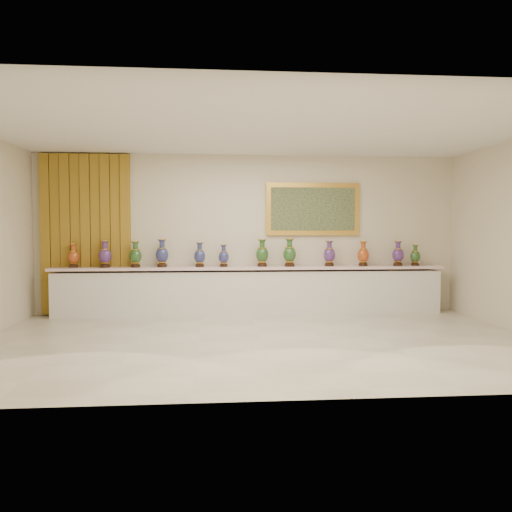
{
  "coord_description": "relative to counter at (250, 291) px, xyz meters",
  "views": [
    {
      "loc": [
        -0.66,
        -7.0,
        1.58
      ],
      "look_at": [
        0.06,
        1.7,
        1.13
      ],
      "focal_mm": 35.0,
      "sensor_mm": 36.0,
      "label": 1
    }
  ],
  "objects": [
    {
      "name": "ground",
      "position": [
        0.0,
        -2.27,
        -0.44
      ],
      "size": [
        8.0,
        8.0,
        0.0
      ],
      "primitive_type": "plane",
      "color": "beige",
      "rests_on": "ground"
    },
    {
      "name": "room",
      "position": [
        -2.35,
        0.17,
        1.14
      ],
      "size": [
        8.0,
        8.0,
        8.0
      ],
      "color": "beige",
      "rests_on": "ground"
    },
    {
      "name": "counter",
      "position": [
        0.0,
        0.0,
        0.0
      ],
      "size": [
        7.28,
        0.48,
        0.9
      ],
      "color": "white",
      "rests_on": "ground"
    },
    {
      "name": "vase_0",
      "position": [
        -3.22,
        0.01,
        0.66
      ],
      "size": [
        0.24,
        0.24,
        0.44
      ],
      "rotation": [
        0.0,
        0.0,
        0.21
      ],
      "color": "#331C0E",
      "rests_on": "counter"
    },
    {
      "name": "vase_1",
      "position": [
        -2.65,
        -0.04,
        0.68
      ],
      "size": [
        0.27,
        0.27,
        0.49
      ],
      "rotation": [
        0.0,
        0.0,
        0.23
      ],
      "color": "#331C0E",
      "rests_on": "counter"
    },
    {
      "name": "vase_2",
      "position": [
        -2.1,
        -0.03,
        0.68
      ],
      "size": [
        0.26,
        0.26,
        0.48
      ],
      "rotation": [
        0.0,
        0.0,
        0.22
      ],
      "color": "#331C0E",
      "rests_on": "counter"
    },
    {
      "name": "vase_3",
      "position": [
        -1.63,
        0.01,
        0.69
      ],
      "size": [
        0.3,
        0.3,
        0.51
      ],
      "rotation": [
        0.0,
        0.0,
        -0.31
      ],
      "color": "#331C0E",
      "rests_on": "counter"
    },
    {
      "name": "vase_4",
      "position": [
        -0.94,
        -0.03,
        0.67
      ],
      "size": [
        0.26,
        0.26,
        0.46
      ],
      "rotation": [
        0.0,
        0.0,
        -0.26
      ],
      "color": "#331C0E",
      "rests_on": "counter"
    },
    {
      "name": "vase_5",
      "position": [
        -0.5,
        -0.02,
        0.65
      ],
      "size": [
        0.23,
        0.23,
        0.41
      ],
      "rotation": [
        0.0,
        0.0,
        0.22
      ],
      "color": "#331C0E",
      "rests_on": "counter"
    },
    {
      "name": "vase_6",
      "position": [
        0.22,
        -0.02,
        0.69
      ],
      "size": [
        0.24,
        0.24,
        0.51
      ],
      "rotation": [
        0.0,
        0.0,
        0.0
      ],
      "color": "#331C0E",
      "rests_on": "counter"
    },
    {
      "name": "vase_7",
      "position": [
        0.73,
        -0.06,
        0.7
      ],
      "size": [
        0.3,
        0.3,
        0.52
      ],
      "rotation": [
        0.0,
        0.0,
        0.28
      ],
      "color": "#331C0E",
      "rests_on": "counter"
    },
    {
      "name": "vase_8",
      "position": [
        1.5,
        0.0,
        0.68
      ],
      "size": [
        0.29,
        0.29,
        0.48
      ],
      "rotation": [
        0.0,
        0.0,
        -0.41
      ],
      "color": "#331C0E",
      "rests_on": "counter"
    },
    {
      "name": "vase_9",
      "position": [
        2.15,
        -0.04,
        0.67
      ],
      "size": [
        0.22,
        0.22,
        0.47
      ],
      "rotation": [
        0.0,
        0.0,
        -0.03
      ],
      "color": "#331C0E",
      "rests_on": "counter"
    },
    {
      "name": "vase_10",
      "position": [
        2.82,
        -0.06,
        0.68
      ],
      "size": [
        0.23,
        0.23,
        0.47
      ],
      "rotation": [
        0.0,
        0.0,
        -0.07
      ],
      "color": "#331C0E",
      "rests_on": "counter"
    },
    {
      "name": "vase_11",
      "position": [
        3.17,
        -0.03,
        0.64
      ],
      "size": [
        0.2,
        0.2,
        0.4
      ],
      "rotation": [
        0.0,
        0.0,
        -0.07
      ],
      "color": "#331C0E",
      "rests_on": "counter"
    },
    {
      "name": "label_card",
      "position": [
        -1.03,
        -0.14,
        0.47
      ],
      "size": [
        0.1,
        0.06,
        0.0
      ],
      "primitive_type": "cube",
      "color": "white",
      "rests_on": "counter"
    }
  ]
}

